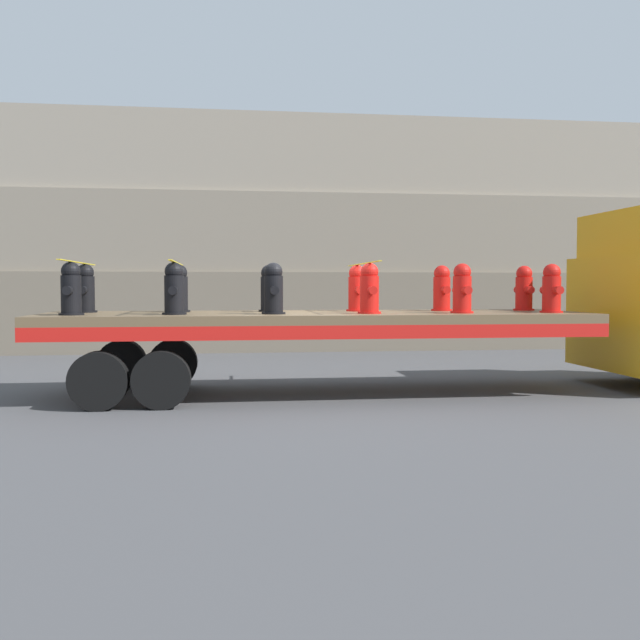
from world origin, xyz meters
The scene contains 18 objects.
ground_plane centered at (0.00, 0.00, 0.00)m, with size 120.00×120.00×0.00m, color #474749.
rock_cliff centered at (0.00, 8.82, 3.14)m, with size 60.00×3.30×6.27m.
flatbed_trailer centered at (-0.56, 0.00, 1.05)m, with size 8.55×2.51×1.30m.
fire_hydrant_black_near_0 centered at (-3.68, -0.53, 1.67)m, with size 0.36×0.60×0.78m.
fire_hydrant_black_far_0 centered at (-3.68, 0.53, 1.67)m, with size 0.36×0.60×0.78m.
fire_hydrant_black_near_1 centered at (-2.21, -0.53, 1.67)m, with size 0.36×0.60×0.78m.
fire_hydrant_black_far_1 centered at (-2.21, 0.53, 1.67)m, with size 0.36×0.60×0.78m.
fire_hydrant_black_near_2 centered at (-0.74, -0.53, 1.67)m, with size 0.36×0.60×0.78m.
fire_hydrant_black_far_2 centered at (-0.74, 0.53, 1.67)m, with size 0.36×0.60×0.78m.
fire_hydrant_red_near_3 centered at (0.74, -0.53, 1.67)m, with size 0.36×0.60×0.78m.
fire_hydrant_red_far_3 centered at (0.74, 0.53, 1.67)m, with size 0.36×0.60×0.78m.
fire_hydrant_red_near_4 centered at (2.21, -0.53, 1.67)m, with size 0.36×0.60×0.78m.
fire_hydrant_red_far_4 centered at (2.21, 0.53, 1.67)m, with size 0.36×0.60×0.78m.
fire_hydrant_red_near_5 centered at (3.68, -0.53, 1.67)m, with size 0.36×0.60×0.78m.
fire_hydrant_red_far_5 centered at (3.68, 0.53, 1.67)m, with size 0.36×0.60×0.78m.
cargo_strap_rear centered at (-3.68, 0.00, 2.08)m, with size 0.05×2.61×0.01m.
cargo_strap_middle centered at (-2.21, 0.00, 2.08)m, with size 0.05×2.61×0.01m.
cargo_strap_front centered at (0.74, 0.00, 2.08)m, with size 0.05×2.61×0.01m.
Camera 1 is at (-1.43, -11.25, 1.72)m, focal length 40.00 mm.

